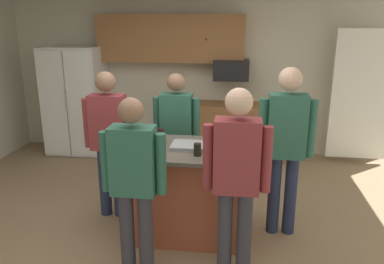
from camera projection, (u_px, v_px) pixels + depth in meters
The scene contains 21 objects.
floor at pixel (165, 229), 4.26m from camera, with size 7.04×7.04×0.00m, color #937A5B.
back_wall at pixel (196, 76), 6.55m from camera, with size 6.40×0.10×2.60m, color beige.
french_door_window_panel at pixel (361, 96), 5.90m from camera, with size 0.90×0.06×2.00m, color white.
cabinet_run_upper at pixel (170, 38), 6.24m from camera, with size 2.40×0.38×0.75m.
cabinet_run_lower at pixel (230, 130), 6.41m from camera, with size 1.80×0.63×0.90m.
refrigerator at pixel (76, 101), 6.52m from camera, with size 0.94×0.76×1.80m.
microwave_over_range at pixel (231, 70), 6.15m from camera, with size 0.56×0.40×0.32m, color black.
kitchen_island at pixel (188, 191), 4.07m from camera, with size 1.31×0.87×0.97m.
person_elder_center at pixel (109, 135), 4.32m from camera, with size 0.57×0.22×1.70m.
person_host_foreground at pixel (286, 141), 3.92m from camera, with size 0.57×0.24×1.79m.
person_guest_by_door at pixel (236, 173), 3.22m from camera, with size 0.57×0.23×1.72m.
person_guest_left at pixel (134, 177), 3.30m from camera, with size 0.57×0.22×1.63m.
person_guest_right at pixel (177, 130), 4.70m from camera, with size 0.57×0.22×1.62m.
glass_short_whisky at pixel (161, 136), 4.05m from camera, with size 0.07×0.07×0.16m.
mug_blue_stoneware at pixel (229, 146), 3.86m from camera, with size 0.13×0.09×0.09m.
glass_stout_tall at pixel (140, 142), 3.93m from camera, with size 0.07×0.07×0.13m.
mug_ceramic_white at pixel (233, 141), 3.97m from camera, with size 0.12×0.08×0.11m.
glass_dark_ale at pixel (197, 150), 3.70m from camera, with size 0.07×0.07×0.12m.
tumbler_amber at pixel (210, 136), 4.11m from camera, with size 0.06×0.06×0.12m.
glass_pilsner at pixel (134, 146), 3.77m from camera, with size 0.07×0.07×0.15m.
serving_tray at pixel (193, 146), 3.93m from camera, with size 0.44×0.30×0.04m.
Camera 1 is at (0.80, -3.71, 2.24)m, focal length 36.06 mm.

